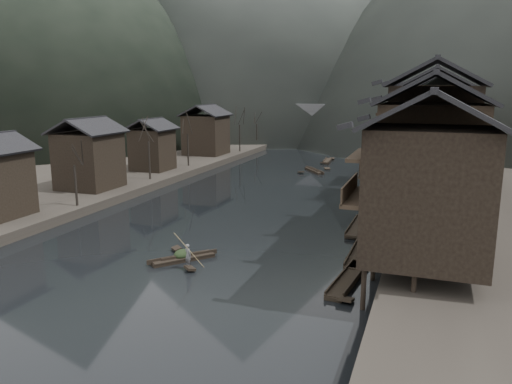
% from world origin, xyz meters
% --- Properties ---
extents(water, '(300.00, 300.00, 0.00)m').
position_xyz_m(water, '(0.00, 0.00, 0.00)').
color(water, black).
rests_on(water, ground).
extents(left_bank, '(40.00, 200.00, 1.20)m').
position_xyz_m(left_bank, '(-35.00, 40.00, 0.60)').
color(left_bank, '#2D2823').
rests_on(left_bank, ground).
extents(stilt_houses, '(9.00, 67.60, 15.29)m').
position_xyz_m(stilt_houses, '(17.28, 19.38, 8.81)').
color(stilt_houses, black).
rests_on(stilt_houses, ground).
extents(left_houses, '(8.10, 53.20, 8.73)m').
position_xyz_m(left_houses, '(-20.50, 20.12, 5.66)').
color(left_houses, black).
rests_on(left_houses, left_bank).
extents(bare_trees, '(3.93, 73.33, 7.86)m').
position_xyz_m(bare_trees, '(-17.00, 20.93, 6.40)').
color(bare_trees, black).
rests_on(bare_trees, left_bank).
extents(moored_sampans, '(3.19, 56.04, 0.47)m').
position_xyz_m(moored_sampans, '(12.04, 17.85, 0.20)').
color(moored_sampans, black).
rests_on(moored_sampans, water).
extents(midriver_boats, '(16.41, 39.82, 0.45)m').
position_xyz_m(midriver_boats, '(-0.12, 51.60, 0.20)').
color(midriver_boats, black).
rests_on(midriver_boats, water).
extents(stone_bridge, '(40.00, 6.00, 9.00)m').
position_xyz_m(stone_bridge, '(-0.00, 72.00, 5.11)').
color(stone_bridge, '#4C4C4F').
rests_on(stone_bridge, ground).
extents(hero_sampan, '(4.06, 4.60, 0.44)m').
position_xyz_m(hero_sampan, '(0.38, -6.49, 0.20)').
color(hero_sampan, black).
rests_on(hero_sampan, water).
extents(cargo_heap, '(1.16, 1.51, 0.69)m').
position_xyz_m(cargo_heap, '(0.22, -6.30, 0.79)').
color(cargo_heap, black).
rests_on(cargo_heap, hero_sampan).
extents(boatman, '(0.72, 0.64, 1.66)m').
position_xyz_m(boatman, '(1.56, -7.89, 1.27)').
color(boatman, '#5F6062').
rests_on(boatman, hero_sampan).
extents(bamboo_pole, '(1.67, 1.72, 3.11)m').
position_xyz_m(bamboo_pole, '(1.76, -7.89, 3.65)').
color(bamboo_pole, '#8C7A51').
rests_on(bamboo_pole, boatman).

